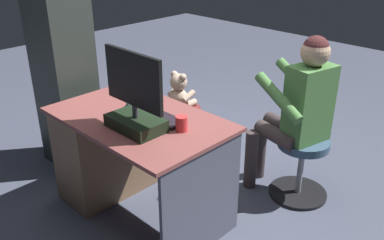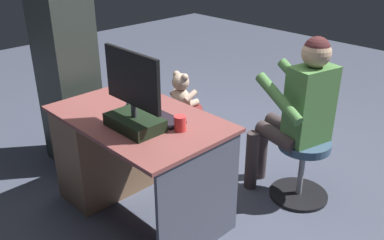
# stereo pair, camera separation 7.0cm
# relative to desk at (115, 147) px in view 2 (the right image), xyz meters

# --- Properties ---
(ground_plane) EXTENTS (10.00, 10.00, 0.00)m
(ground_plane) POSITION_rel_desk_xyz_m (-0.31, -0.45, -0.40)
(ground_plane) COLOR #444A5D
(desk) EXTENTS (1.21, 0.75, 0.75)m
(desk) POSITION_rel_desk_xyz_m (0.00, 0.00, 0.00)
(desk) COLOR brown
(desk) RESTS_ON ground_plane
(monitor) EXTENTS (0.49, 0.22, 0.49)m
(monitor) POSITION_rel_desk_xyz_m (-0.44, 0.12, 0.51)
(monitor) COLOR black
(monitor) RESTS_ON desk
(keyboard) EXTENTS (0.42, 0.14, 0.02)m
(keyboard) POSITION_rel_desk_xyz_m (-0.40, -0.08, 0.36)
(keyboard) COLOR black
(keyboard) RESTS_ON desk
(computer_mouse) EXTENTS (0.06, 0.10, 0.04)m
(computer_mouse) POSITION_rel_desk_xyz_m (-0.13, -0.09, 0.37)
(computer_mouse) COLOR #1E2F32
(computer_mouse) RESTS_ON desk
(cup) EXTENTS (0.07, 0.07, 0.09)m
(cup) POSITION_rel_desk_xyz_m (-0.65, -0.06, 0.40)
(cup) COLOR red
(cup) RESTS_ON desk
(tv_remote) EXTENTS (0.08, 0.16, 0.02)m
(tv_remote) POSITION_rel_desk_xyz_m (-0.20, 0.00, 0.36)
(tv_remote) COLOR black
(tv_remote) RESTS_ON desk
(office_chair_teddy) EXTENTS (0.45, 0.45, 0.48)m
(office_chair_teddy) POSITION_rel_desk_xyz_m (0.06, -0.72, -0.12)
(office_chair_teddy) COLOR black
(office_chair_teddy) RESTS_ON ground_plane
(teddy_bear) EXTENTS (0.22, 0.22, 0.32)m
(teddy_bear) POSITION_rel_desk_xyz_m (0.06, -0.73, 0.22)
(teddy_bear) COLOR #C6A78F
(teddy_bear) RESTS_ON office_chair_teddy
(visitor_chair) EXTENTS (0.44, 0.44, 0.48)m
(visitor_chair) POSITION_rel_desk_xyz_m (-1.00, -0.97, -0.11)
(visitor_chair) COLOR black
(visitor_chair) RESTS_ON ground_plane
(person) EXTENTS (0.56, 0.56, 1.24)m
(person) POSITION_rel_desk_xyz_m (-0.92, -0.95, 0.33)
(person) COLOR #4B7F40
(person) RESTS_ON ground_plane
(equipment_rack) EXTENTS (0.44, 0.36, 1.49)m
(equipment_rack) POSITION_rel_desk_xyz_m (0.70, -0.06, 0.34)
(equipment_rack) COLOR #2C3430
(equipment_rack) RESTS_ON ground_plane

